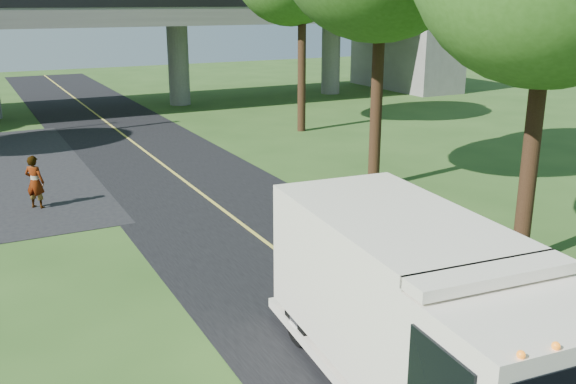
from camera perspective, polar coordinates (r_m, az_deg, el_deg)
ground at (r=14.67m, az=7.49°, el=-11.49°), size 120.00×120.00×0.00m
road at (r=22.93m, az=-6.76°, el=-0.89°), size 7.00×90.00×0.02m
lane_line at (r=22.93m, az=-6.76°, el=-0.85°), size 0.12×90.00×0.01m
overpass at (r=43.26m, az=-17.60°, el=12.84°), size 54.00×10.00×7.30m
step_van at (r=11.61m, az=11.45°, el=-10.04°), size 3.45×7.83×3.20m
pedestrian at (r=23.54m, az=-21.58°, el=0.82°), size 0.81×0.78×1.86m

